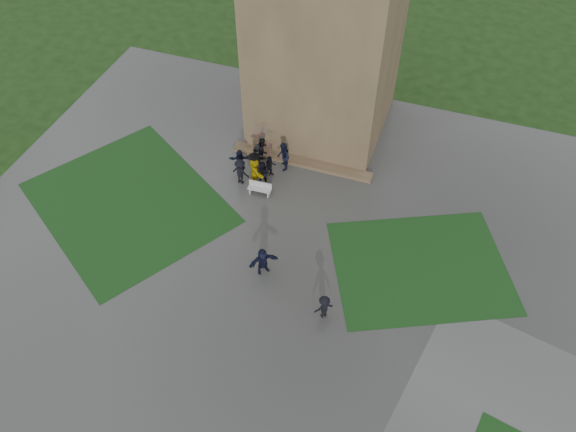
% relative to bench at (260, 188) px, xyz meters
% --- Properties ---
extents(ground, '(120.00, 120.00, 0.00)m').
position_rel_bench_xyz_m(ground, '(1.50, -7.28, -0.44)').
color(ground, black).
extents(plaza, '(34.00, 34.00, 0.02)m').
position_rel_bench_xyz_m(plaza, '(1.50, -5.28, -0.43)').
color(plaza, '#363634').
rests_on(plaza, ground).
extents(lawn_inset_left, '(14.10, 13.46, 0.01)m').
position_rel_bench_xyz_m(lawn_inset_left, '(-7.00, -3.28, -0.41)').
color(lawn_inset_left, black).
rests_on(lawn_inset_left, plaza).
extents(lawn_inset_right, '(11.12, 10.15, 0.01)m').
position_rel_bench_xyz_m(lawn_inset_right, '(10.00, -2.28, -0.41)').
color(lawn_inset_right, black).
rests_on(lawn_inset_right, plaza).
extents(tower_plinth, '(9.00, 0.80, 0.22)m').
position_rel_bench_xyz_m(tower_plinth, '(1.50, 3.32, -0.31)').
color(tower_plinth, brown).
rests_on(tower_plinth, plaza).
extents(bench, '(1.42, 0.51, 0.81)m').
position_rel_bench_xyz_m(bench, '(0.00, 0.00, 0.00)').
color(bench, beige).
rests_on(bench, plaza).
extents(visitor_cluster, '(3.63, 3.33, 2.65)m').
position_rel_bench_xyz_m(visitor_cluster, '(-0.65, 1.64, 0.86)').
color(visitor_cluster, black).
rests_on(visitor_cluster, plaza).
extents(pedestrian_mid, '(1.55, 1.47, 1.70)m').
position_rel_bench_xyz_m(pedestrian_mid, '(2.24, -5.28, 0.43)').
color(pedestrian_mid, black).
rests_on(pedestrian_mid, plaza).
extents(pedestrian_near, '(1.06, 1.01, 1.50)m').
position_rel_bench_xyz_m(pedestrian_near, '(6.02, -6.84, 0.33)').
color(pedestrian_near, black).
rests_on(pedestrian_near, plaza).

